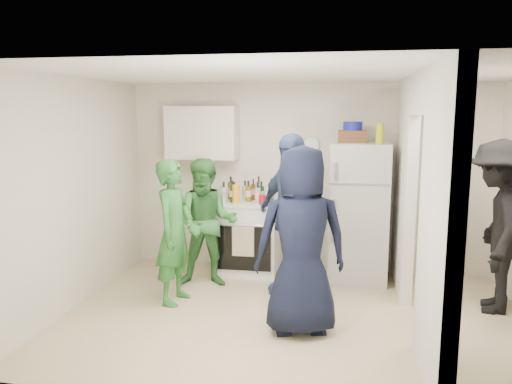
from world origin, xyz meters
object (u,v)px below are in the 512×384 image
person_navy (301,241)px  blue_bowl (353,126)px  person_green_center (207,223)px  person_green_left (174,232)px  person_nook (497,226)px  stove (249,237)px  wicker_basket (352,137)px  yellow_cup_stack_top (380,133)px  fridge (358,212)px  person_denim (291,216)px

person_navy → blue_bowl: bearing=-119.6°
person_green_center → person_navy: bearing=-50.8°
person_green_left → person_nook: bearing=-76.3°
person_nook → stove: bearing=-94.2°
person_green_left → person_navy: 1.56m
wicker_basket → person_green_center: wicker_basket is taller
stove → yellow_cup_stack_top: yellow_cup_stack_top is taller
fridge → person_denim: bearing=-138.3°
person_green_left → yellow_cup_stack_top: bearing=-57.6°
person_green_left → person_green_center: size_ratio=1.03×
wicker_basket → person_green_center: size_ratio=0.22×
person_green_left → person_denim: person_denim is taller
fridge → person_denim: size_ratio=0.92×
yellow_cup_stack_top → person_green_left: (-2.25, -1.04, -1.07)m
yellow_cup_stack_top → person_nook: yellow_cup_stack_top is taller
stove → person_green_left: bearing=-117.7°
blue_bowl → fridge: bearing=-26.6°
fridge → person_navy: person_navy is taller
yellow_cup_stack_top → fridge: bearing=155.6°
person_green_center → yellow_cup_stack_top: bearing=4.1°
person_denim → person_nook: size_ratio=1.02×
wicker_basket → person_nook: size_ratio=0.19×
person_green_center → person_denim: size_ratio=0.83×
fridge → person_green_left: size_ratio=1.08×
stove → fridge: 1.47m
person_navy → person_nook: (2.00, 0.91, 0.01)m
person_navy → fridge: bearing=-123.2°
fridge → person_nook: bearing=-28.5°
blue_bowl → person_navy: (-0.48, -1.74, -1.04)m
blue_bowl → person_green_left: bearing=-148.3°
wicker_basket → person_navy: wicker_basket is taller
wicker_basket → yellow_cup_stack_top: 0.36m
person_nook → person_navy: bearing=-53.9°
fridge → yellow_cup_stack_top: yellow_cup_stack_top is taller
person_green_left → person_denim: 1.34m
stove → person_navy: (0.84, -1.72, 0.43)m
fridge → blue_bowl: size_ratio=7.29×
wicker_basket → yellow_cup_stack_top: (0.32, -0.15, 0.05)m
wicker_basket → person_green_center: bearing=-160.7°
stove → person_green_left: (-0.62, -1.17, 0.33)m
stove → wicker_basket: (1.32, 0.02, 1.34)m
person_nook → person_green_center: bearing=-82.3°
person_denim → yellow_cup_stack_top: bearing=75.1°
fridge → wicker_basket: (-0.10, 0.05, 0.95)m
stove → person_nook: person_nook is taller
stove → yellow_cup_stack_top: size_ratio=3.86×
yellow_cup_stack_top → wicker_basket: bearing=154.9°
person_navy → person_green_left: bearing=-34.7°
stove → fridge: size_ratio=0.55×
blue_bowl → person_denim: (-0.68, -0.74, -1.01)m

